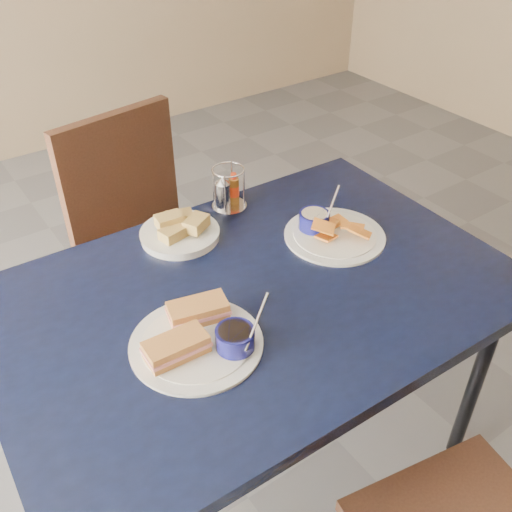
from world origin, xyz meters
TOP-DOWN VIEW (x-y plane):
  - ground at (0.00, 0.00)m, footprint 6.00×6.00m
  - dining_table at (0.10, -0.21)m, footprint 1.36×0.92m
  - chair_far at (0.11, 0.50)m, footprint 0.51×0.49m
  - sandwich_plate at (-0.12, -0.30)m, footprint 0.32×0.31m
  - plantain_plate at (0.42, -0.13)m, footprint 0.29×0.29m
  - bread_basket at (0.05, 0.10)m, footprint 0.23×0.23m
  - condiment_caddy at (0.26, 0.17)m, footprint 0.11×0.11m

SIDE VIEW (x-z plane):
  - ground at x=0.00m, z-range 0.00..0.00m
  - chair_far at x=0.11m, z-range 0.07..1.02m
  - dining_table at x=0.10m, z-range 0.32..1.07m
  - plantain_plate at x=0.42m, z-range 0.71..0.83m
  - bread_basket at x=0.05m, z-range 0.74..0.81m
  - sandwich_plate at x=-0.12m, z-range 0.71..0.83m
  - condiment_caddy at x=0.26m, z-range 0.74..0.87m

